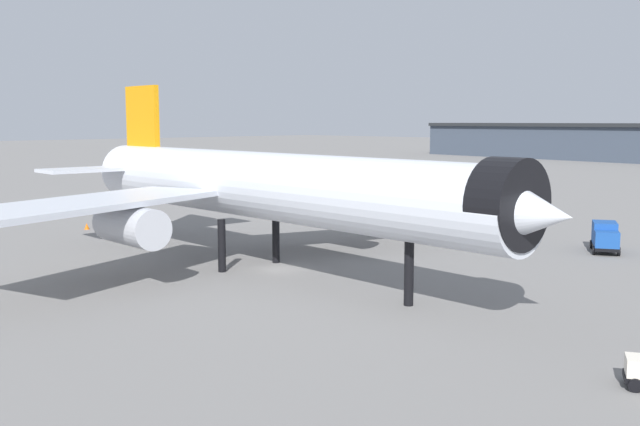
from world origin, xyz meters
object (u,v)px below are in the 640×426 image
at_px(baggage_cart_trailing, 280,212).
at_px(traffic_cone_near_nose, 332,219).
at_px(service_truck_front, 605,237).
at_px(traffic_cone_wingtip, 87,226).
at_px(airliner_near_gate, 265,187).

bearing_deg(baggage_cart_trailing, traffic_cone_near_nose, -133.39).
bearing_deg(traffic_cone_near_nose, service_truck_front, 5.35).
bearing_deg(traffic_cone_wingtip, baggage_cart_trailing, 67.22).
height_order(service_truck_front, traffic_cone_near_nose, service_truck_front).
xyz_separation_m(baggage_cart_trailing, traffic_cone_near_nose, (7.54, 2.57, -0.59)).
xyz_separation_m(service_truck_front, baggage_cart_trailing, (-42.87, -5.88, -0.61)).
relative_size(airliner_near_gate, traffic_cone_wingtip, 75.09).
distance_m(airliner_near_gate, traffic_cone_wingtip, 35.52).
bearing_deg(airliner_near_gate, traffic_cone_near_nose, 125.59).
height_order(service_truck_front, baggage_cart_trailing, service_truck_front).
distance_m(service_truck_front, traffic_cone_wingtip, 60.39).
height_order(baggage_cart_trailing, traffic_cone_wingtip, baggage_cart_trailing).
bearing_deg(service_truck_front, airliner_near_gate, -58.04).
distance_m(baggage_cart_trailing, traffic_cone_near_nose, 7.98).
bearing_deg(service_truck_front, baggage_cart_trailing, -109.81).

